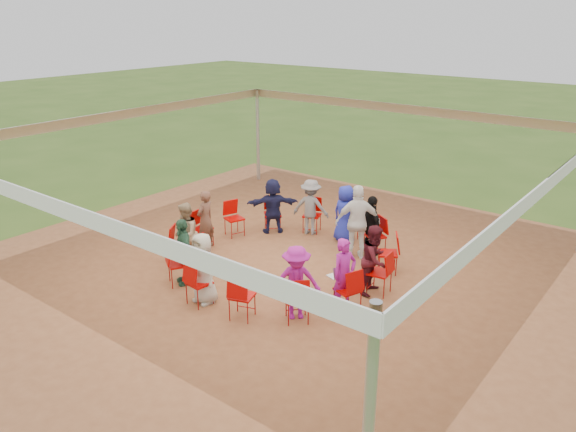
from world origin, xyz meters
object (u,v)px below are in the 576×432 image
Objects in this scene: chair_13 at (297,299)px; chair_8 at (202,229)px; person_seated_7 at (186,234)px; person_seated_2 at (371,226)px; chair_0 at (348,290)px; chair_6 at (273,214)px; chair_12 at (242,296)px; person_seated_10 at (296,283)px; chair_5 at (312,216)px; person_seated_6 at (205,220)px; chair_3 at (375,236)px; chair_10 at (179,264)px; chair_7 at (234,219)px; chair_11 at (199,283)px; person_seated_8 at (184,251)px; cable_coil at (292,273)px; person_seated_5 at (273,206)px; laptop at (339,274)px; person_seated_9 at (203,268)px; person_seated_4 at (311,207)px; standing_person at (358,222)px; person_seated_3 at (345,214)px; chair_9 at (181,245)px; person_seated_0 at (344,275)px; chair_2 at (388,253)px; person_seated_1 at (375,259)px; chair_4 at (348,223)px.

chair_8 is at bearing 115.71° from chair_13.
person_seated_2 is at bearing 102.86° from person_seated_7.
chair_0 is 4.46m from chair_6.
person_seated_10 reaches higher than chair_12.
person_seated_6 is (-1.40, -2.40, 0.27)m from chair_5.
chair_3 is 1.00× the size of chair_5.
person_seated_2 reaches higher than chair_10.
chair_7 and chair_11 have the same top height.
cable_coil is at bearing 80.60° from person_seated_8.
person_seated_5 is at bearing 90.00° from person_seated_10.
person_seated_10 is 3.38× the size of laptop.
person_seated_9 reaches higher than chair_10.
chair_7 is 0.63× the size of person_seated_8.
chair_7 is 2.70m from cable_coil.
person_seated_8 is (0.46, -3.45, 0.27)m from chair_6.
person_seated_4 is 0.82× the size of standing_person.
chair_5 is 0.63× the size of person_seated_5.
chair_12 is at bearing 50.20° from person_seated_6.
person_seated_5 is 3.67× the size of cable_coil.
chair_6 is 1.96m from person_seated_3.
cable_coil is (-0.65, -1.61, -0.86)m from standing_person.
person_seated_4 is 2.70m from person_seated_6.
person_seated_2 is 0.97m from person_seated_3.
laptop is at bearing 113.94° from chair_5.
chair_11 is at bearing 141.43° from chair_0.
chair_11 is 2.27m from cable_coil.
chair_6 is 2.79m from person_seated_2.
chair_9 is at bearing 3.24° from standing_person.
chair_6 is 0.63× the size of person_seated_8.
chair_3 is 0.63× the size of person_seated_6.
chair_8 is 2.79m from person_seated_9.
person_seated_10 is at bearing 90.00° from chair_6.
person_seated_3 is 4.23m from person_seated_8.
chair_9 is 0.63× the size of person_seated_0.
chair_2 is 4.46m from chair_10.
chair_8 is 1.96m from person_seated_5.
chair_6 is 1.00× the size of chair_11.
chair_6 is at bearing 63.54° from person_seated_1.
standing_person is (1.76, -0.68, 0.43)m from chair_5.
laptop is (0.74, -2.50, -0.04)m from person_seated_2.
chair_12 reaches higher than cable_coil.
chair_0 and chair_13 have the same top height.
person_seated_7 is at bearing 151.09° from chair_11.
standing_person is (-0.22, -0.46, 0.43)m from chair_3.
chair_8 is at bearing 22.51° from person_seated_5.
person_seated_4 is 4.23m from person_seated_9.
chair_5 is at bearing 154.29° from chair_7.
chair_4 is at bearing 128.57° from chair_8.
chair_6 is 1.96m from person_seated_6.
chair_4 is 4.46m from chair_12.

